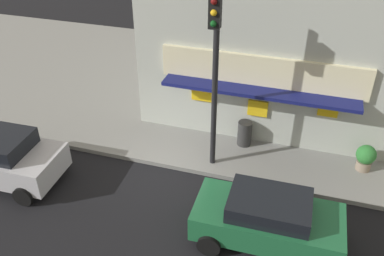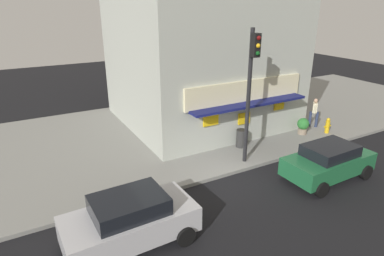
{
  "view_description": "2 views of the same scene",
  "coord_description": "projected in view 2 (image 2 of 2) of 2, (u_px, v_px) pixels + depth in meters",
  "views": [
    {
      "loc": [
        4.02,
        -10.45,
        8.98
      ],
      "look_at": [
        0.58,
        0.65,
        1.38
      ],
      "focal_mm": 39.25,
      "sensor_mm": 36.0,
      "label": 1
    },
    {
      "loc": [
        -7.5,
        -10.28,
        7.13
      ],
      "look_at": [
        -1.16,
        1.18,
        2.06
      ],
      "focal_mm": 30.88,
      "sensor_mm": 36.0,
      "label": 2
    }
  ],
  "objects": [
    {
      "name": "pedestrian",
      "position": [
        314.0,
        111.0,
        19.23
      ],
      "size": [
        0.51,
        0.5,
        1.71
      ],
      "color": "navy",
      "rests_on": "sidewalk"
    },
    {
      "name": "fire_hydrant",
      "position": [
        328.0,
        126.0,
        18.49
      ],
      "size": [
        0.48,
        0.24,
        0.88
      ],
      "color": "gold",
      "rests_on": "sidewalk"
    },
    {
      "name": "sidewalk",
      "position": [
        170.0,
        131.0,
        19.13
      ],
      "size": [
        42.23,
        11.79,
        0.16
      ],
      "primitive_type": "cube",
      "color": "gray",
      "rests_on": "ground_plane"
    },
    {
      "name": "trash_can",
      "position": [
        241.0,
        138.0,
        16.71
      ],
      "size": [
        0.51,
        0.51,
        0.92
      ],
      "primitive_type": "cylinder",
      "color": "#2D2D2D",
      "rests_on": "sidewalk"
    },
    {
      "name": "potted_plant_by_doorway",
      "position": [
        303.0,
        125.0,
        18.34
      ],
      "size": [
        0.65,
        0.65,
        0.91
      ],
      "color": "gray",
      "rests_on": "sidewalk"
    },
    {
      "name": "parked_car_green",
      "position": [
        328.0,
        161.0,
        13.91
      ],
      "size": [
        3.97,
        2.05,
        1.54
      ],
      "color": "#1E6038",
      "rests_on": "ground_plane"
    },
    {
      "name": "ground_plane",
      "position": [
        228.0,
        176.0,
        14.35
      ],
      "size": [
        63.34,
        63.34,
        0.0
      ],
      "primitive_type": "plane",
      "color": "black"
    },
    {
      "name": "parked_car_silver",
      "position": [
        130.0,
        220.0,
        10.09
      ],
      "size": [
        4.1,
        2.19,
        1.68
      ],
      "color": "#B7B7BC",
      "rests_on": "ground_plane"
    },
    {
      "name": "traffic_light",
      "position": [
        251.0,
        81.0,
        13.94
      ],
      "size": [
        0.32,
        0.58,
        5.97
      ],
      "color": "black",
      "rests_on": "sidewalk"
    },
    {
      "name": "corner_building",
      "position": [
        200.0,
        61.0,
        19.64
      ],
      "size": [
        9.08,
        9.76,
        7.23
      ],
      "color": "#ADB2A8",
      "rests_on": "sidewalk"
    }
  ]
}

